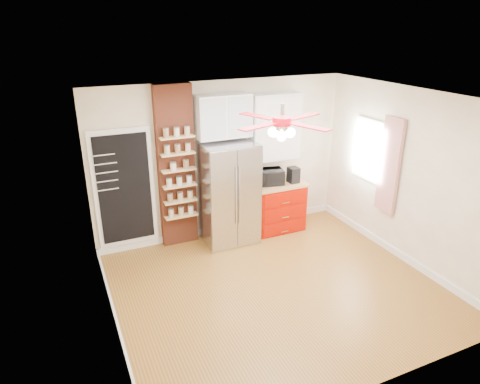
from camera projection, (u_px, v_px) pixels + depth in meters
name	position (u px, v px, depth m)	size (l,w,h in m)	color
floor	(276.00, 287.00, 6.17)	(4.50, 4.50, 0.00)	olive
ceiling	(283.00, 99.00, 5.16)	(4.50, 4.50, 0.00)	white
wall_back	(223.00, 160.00, 7.36)	(4.50, 0.02, 2.70)	#FFF1CD
wall_front	(383.00, 279.00, 3.97)	(4.50, 0.02, 2.70)	#FFF1CD
wall_left	(104.00, 234.00, 4.81)	(0.02, 4.00, 2.70)	#FFF1CD
wall_right	(408.00, 178.00, 6.52)	(0.02, 4.00, 2.70)	#FFF1CD
chalkboard	(124.00, 189.00, 6.78)	(0.95, 0.05, 1.95)	white
brick_pillar	(176.00, 168.00, 6.97)	(0.60, 0.16, 2.70)	brown
fridge	(229.00, 193.00, 7.21)	(0.90, 0.70, 1.75)	silver
upper_glass_cabinet	(223.00, 116.00, 6.90)	(0.90, 0.35, 0.70)	white
red_cabinet	(277.00, 206.00, 7.77)	(0.94, 0.64, 0.90)	#A30C00
upper_shelf_unit	(275.00, 127.00, 7.39)	(0.90, 0.30, 1.15)	white
window	(370.00, 150.00, 7.20)	(0.04, 0.75, 1.05)	white
curtain	(389.00, 166.00, 6.75)	(0.06, 0.40, 1.55)	#AF1E17
ceiling_fan	(282.00, 122.00, 5.27)	(1.40, 1.40, 0.44)	silver
toaster_oven	(269.00, 177.00, 7.50)	(0.48, 0.33, 0.27)	black
coffee_maker	(293.00, 175.00, 7.58)	(0.17, 0.19, 0.28)	black
canister_left	(296.00, 177.00, 7.65)	(0.10, 0.10, 0.15)	red
canister_right	(292.00, 175.00, 7.77)	(0.11, 0.11, 0.15)	#B61C0A
pantry_jar_oats	(173.00, 167.00, 6.77)	(0.10, 0.10, 0.12)	beige
pantry_jar_beans	(186.00, 164.00, 6.85)	(0.10, 0.10, 0.13)	olive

